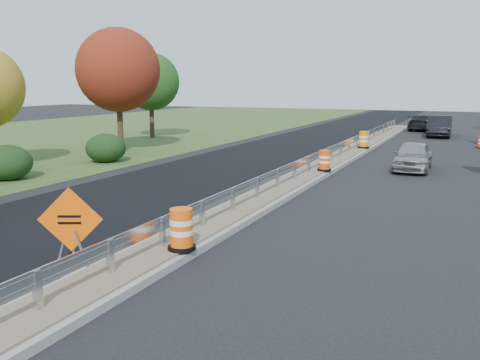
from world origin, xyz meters
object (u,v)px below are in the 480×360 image
at_px(caution_sign, 72,253).
at_px(barrel_median_near, 181,230).
at_px(barrel_median_far, 364,140).
at_px(barrel_median_mid, 324,161).
at_px(car_dark_far, 423,122).
at_px(car_silver, 413,156).
at_px(car_dark_mid, 440,126).

bearing_deg(caution_sign, barrel_median_near, 24.53).
bearing_deg(barrel_median_far, barrel_median_mid, -89.36).
relative_size(caution_sign, car_dark_far, 0.40).
relative_size(caution_sign, barrel_median_mid, 2.08).
bearing_deg(barrel_median_far, caution_sign, -93.62).
distance_m(barrel_median_mid, barrel_median_far, 9.37).
height_order(barrel_median_far, car_dark_far, car_dark_far).
xyz_separation_m(caution_sign, car_silver, (5.06, 17.78, 0.20)).
distance_m(caution_sign, barrel_median_far, 23.96).
relative_size(car_dark_mid, car_dark_far, 1.01).
bearing_deg(barrel_median_mid, car_dark_far, 86.40).
distance_m(barrel_median_near, car_dark_mid, 34.21).
bearing_deg(barrel_median_far, car_dark_mid, 73.56).
bearing_deg(barrel_median_near, car_silver, 77.79).
distance_m(caution_sign, car_dark_mid, 36.26).
xyz_separation_m(caution_sign, barrel_median_near, (1.62, 1.88, 0.21)).
bearing_deg(car_dark_mid, caution_sign, -99.36).
relative_size(car_silver, car_dark_mid, 0.82).
bearing_deg(car_silver, caution_sign, -106.90).
xyz_separation_m(barrel_median_far, car_dark_far, (1.79, 17.39, -0.02)).
xyz_separation_m(barrel_median_near, car_dark_far, (1.68, 39.42, -0.00)).
xyz_separation_m(barrel_median_far, car_silver, (3.55, -6.13, -0.03)).
xyz_separation_m(barrel_median_mid, barrel_median_far, (-0.11, 9.37, 0.04)).
relative_size(barrel_median_far, car_silver, 0.25).
xyz_separation_m(barrel_median_near, barrel_median_far, (-0.11, 22.03, 0.02)).
relative_size(barrel_median_near, car_dark_far, 0.20).
distance_m(caution_sign, barrel_median_mid, 14.63).
distance_m(barrel_median_near, barrel_median_far, 22.03).
bearing_deg(caution_sign, car_dark_far, 60.73).
bearing_deg(car_silver, car_dark_far, 93.26).
bearing_deg(caution_sign, barrel_median_far, 61.68).
xyz_separation_m(car_silver, car_dark_far, (-1.76, 23.52, 0.02)).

